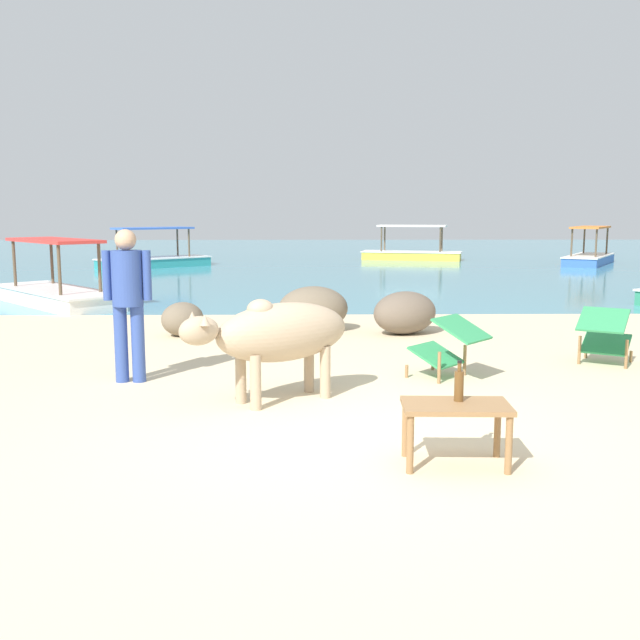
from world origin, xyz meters
TOP-DOWN VIEW (x-y plane):
  - sand_beach at (0.00, 0.00)m, footprint 18.00×14.00m
  - water_surface at (0.00, 22.00)m, footprint 60.00×36.00m
  - cow at (-0.59, 1.17)m, footprint 1.68×1.27m
  - low_bench_table at (0.74, -0.62)m, footprint 0.78×0.47m
  - bottle at (0.77, -0.54)m, footprint 0.07×0.07m
  - deck_chair_near at (1.21, 2.08)m, footprint 0.92×0.91m
  - deck_chair_far at (3.17, 2.72)m, footprint 0.85×0.93m
  - person_standing at (-2.20, 2.00)m, footprint 0.51×0.32m
  - shore_rock_large at (-0.23, 5.25)m, footprint 1.22×0.99m
  - shore_rock_medium at (-2.13, 4.86)m, footprint 0.85×0.85m
  - shore_rock_small at (1.13, 4.97)m, footprint 1.23×1.11m
  - boat_white at (-5.21, 8.58)m, footprint 3.31×3.51m
  - boat_blue at (9.35, 19.12)m, footprint 2.89×3.74m
  - boat_teal at (-5.29, 18.09)m, footprint 3.58×3.20m
  - boat_yellow at (3.59, 21.51)m, footprint 3.85×2.07m

SIDE VIEW (x-z plane):
  - water_surface at x=0.00m, z-range -0.01..0.01m
  - sand_beach at x=0.00m, z-range 0.00..0.04m
  - shore_rock_medium at x=-2.13m, z-range 0.04..0.53m
  - boat_white at x=-5.21m, z-range -0.35..0.94m
  - boat_blue at x=9.35m, z-range -0.35..0.94m
  - boat_teal at x=-5.29m, z-range -0.35..0.94m
  - boat_yellow at x=3.59m, z-range -0.35..0.94m
  - shore_rock_small at x=1.13m, z-range 0.04..0.67m
  - shore_rock_large at x=-0.23m, z-range 0.04..0.72m
  - low_bench_table at x=0.74m, z-range 0.19..0.64m
  - deck_chair_near at x=1.21m, z-range 0.08..0.77m
  - deck_chair_far at x=3.17m, z-range 0.08..0.77m
  - bottle at x=0.77m, z-range 0.46..0.76m
  - cow at x=-0.59m, z-range 0.20..1.20m
  - person_standing at x=-2.20m, z-range 0.18..1.80m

